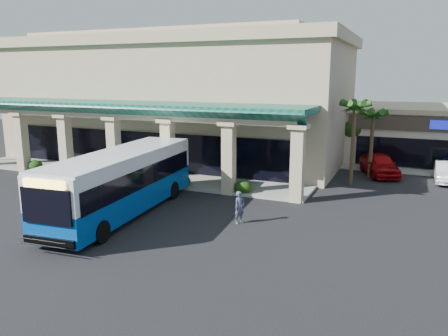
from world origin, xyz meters
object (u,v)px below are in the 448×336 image
at_px(pedestrian, 240,207).
at_px(car_white, 447,172).
at_px(transit_bus, 123,183).
at_px(car_silver, 380,164).

bearing_deg(pedestrian, car_white, -7.41).
bearing_deg(transit_bus, car_white, 37.40).
height_order(car_silver, car_white, car_silver).
bearing_deg(car_white, transit_bus, -138.42).
height_order(transit_bus, car_white, transit_bus).
height_order(transit_bus, pedestrian, transit_bus).
relative_size(pedestrian, car_silver, 0.33).
bearing_deg(car_silver, transit_bus, -149.63).
height_order(pedestrian, car_white, pedestrian).
bearing_deg(car_silver, car_white, -25.45).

